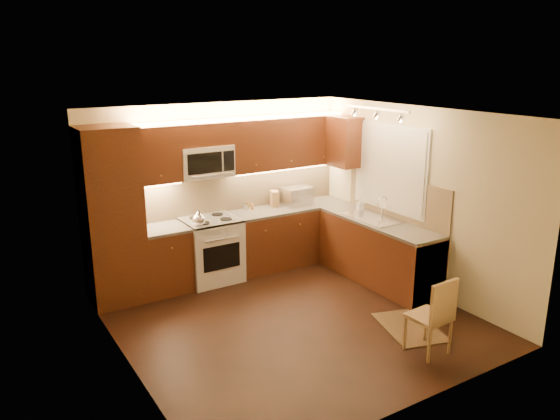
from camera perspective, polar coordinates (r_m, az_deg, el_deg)
floor at (r=6.81m, az=1.40°, el=-11.44°), size 4.00×4.00×0.01m
ceiling at (r=6.09m, az=1.55°, el=9.98°), size 4.00×4.00×0.01m
wall_back at (r=8.03m, az=-6.38°, el=2.22°), size 4.00×0.01×2.50m
wall_front at (r=4.89m, az=14.52°, el=-7.11°), size 4.00×0.01×2.50m
wall_left at (r=5.55m, az=-16.11°, el=-4.46°), size 0.01×4.00×2.50m
wall_right at (r=7.58m, az=14.21°, el=1.04°), size 0.01×4.00×2.50m
pantry at (r=7.24m, az=-17.16°, el=-0.70°), size 0.70×0.60×2.30m
base_cab_back_left at (r=7.64m, az=-11.95°, el=-5.17°), size 0.62×0.60×0.86m
counter_back_left at (r=7.50m, az=-12.14°, el=-1.95°), size 0.62×0.60×0.04m
base_cab_back_right at (r=8.49m, az=1.01°, el=-2.70°), size 1.92×0.60×0.86m
counter_back_right at (r=8.36m, az=1.03°, el=0.23°), size 1.92×0.60×0.04m
base_cab_right at (r=7.89m, az=10.22°, el=-4.38°), size 0.60×2.00×0.86m
counter_right at (r=7.75m, az=10.38°, el=-1.26°), size 0.60×2.00×0.04m
dishwasher at (r=7.43m, az=13.82°, el=-5.90°), size 0.58×0.60×0.84m
backsplash_back at (r=8.18m, az=-4.13°, el=2.17°), size 3.30×0.02×0.60m
backsplash_right at (r=7.86m, az=12.06°, el=1.31°), size 0.02×2.00×0.60m
upper_cab_back_left at (r=7.38m, az=-12.91°, el=5.69°), size 0.62×0.35×0.75m
upper_cab_back_right at (r=8.25m, az=0.59°, el=7.10°), size 1.92×0.35×0.75m
upper_cab_bridge at (r=7.59m, az=-8.06°, el=7.89°), size 0.76×0.35×0.31m
upper_cab_right_corner at (r=8.36m, az=6.75°, el=7.11°), size 0.35×0.50×0.75m
stove at (r=7.85m, az=-7.16°, el=-4.14°), size 0.76×0.65×0.92m
microwave at (r=7.64m, az=-7.91°, el=5.09°), size 0.76×0.38×0.44m
window_frame at (r=7.88m, az=11.45°, el=4.35°), size 0.03×1.44×1.24m
window_blinds at (r=7.86m, az=11.34°, el=4.34°), size 0.02×1.36×1.16m
sink at (r=7.83m, az=9.68°, el=-0.32°), size 0.52×0.86×0.15m
faucet at (r=7.93m, az=10.68°, el=0.39°), size 0.20×0.04×0.30m
track_light_bar at (r=7.36m, az=10.10°, el=10.41°), size 0.04×1.20×0.03m
kettle at (r=7.40m, az=-8.52°, el=-0.79°), size 0.20×0.20×0.22m
toaster_oven at (r=8.48m, az=1.74°, el=1.53°), size 0.47×0.36×0.27m
knife_block at (r=8.34m, az=-0.58°, el=1.20°), size 0.16×0.20×0.24m
spice_jar_a at (r=8.19m, az=-3.81°, el=0.37°), size 0.04×0.04×0.09m
spice_jar_b at (r=8.24m, az=-3.39°, el=0.51°), size 0.05×0.05×0.11m
spice_jar_c at (r=8.11m, az=-3.60°, el=0.23°), size 0.06×0.06×0.10m
spice_jar_d at (r=8.18m, az=-2.91°, el=0.33°), size 0.05×0.05×0.09m
soap_bottle at (r=8.19m, az=8.38°, el=0.57°), size 0.10×0.10×0.19m
rug at (r=6.80m, az=13.41°, el=-11.86°), size 0.81×1.01×0.01m
dining_chair at (r=6.16m, az=15.33°, el=-10.53°), size 0.41×0.41×0.88m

